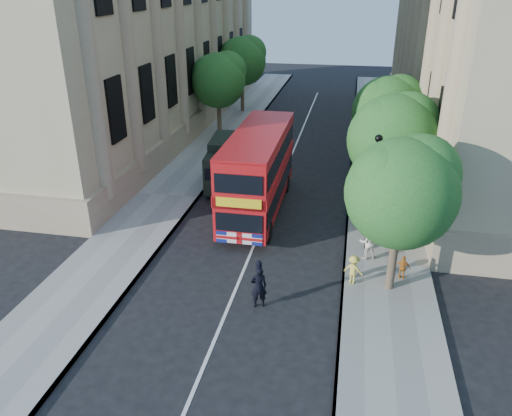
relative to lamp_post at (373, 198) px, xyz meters
The scene contains 16 objects.
ground 8.20m from the lamp_post, 129.81° to the right, with size 120.00×120.00×0.00m, color black.
pavement_right 4.75m from the lamp_post, 79.38° to the left, with size 3.50×80.00×0.12m, color gray.
pavement_left 11.73m from the lamp_post, 159.59° to the left, with size 3.50×80.00×0.12m, color gray.
building_left 26.82m from the lamp_post, 136.25° to the left, with size 12.00×38.00×18.00m, color tan.
tree_right_near 3.54m from the lamp_post, 74.15° to the right, with size 4.00×4.00×6.08m.
tree_right_mid 3.70m from the lamp_post, 74.48° to the left, with size 4.20×4.20×6.37m.
tree_right_far 9.25m from the lamp_post, 84.67° to the left, with size 4.00×4.00×6.15m.
tree_left_far 19.52m from the lamp_post, 124.35° to the left, with size 4.00×4.00×6.30m.
tree_left_back 26.51m from the lamp_post, 114.51° to the left, with size 4.20×4.20×6.65m.
lamp_post is the anchor object (origin of this frame).
double_decker_bus 6.36m from the lamp_post, 150.23° to the left, with size 2.41×8.90×4.10m.
box_van 10.10m from the lamp_post, 141.86° to the left, with size 2.35×4.90×2.71m.
police_constable 6.58m from the lamp_post, 128.14° to the right, with size 0.60×0.39×1.65m, color black.
woman_pedestrian 1.84m from the lamp_post, 93.37° to the right, with size 0.74×0.58×1.53m, color silver.
child_a 3.22m from the lamp_post, 59.83° to the right, with size 0.58×0.24×0.99m, color #C77323.
child_b 3.51m from the lamp_post, 101.50° to the right, with size 0.77×0.44×1.19m, color #DDCE4B.
Camera 1 is at (3.91, -13.87, 10.84)m, focal length 35.00 mm.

